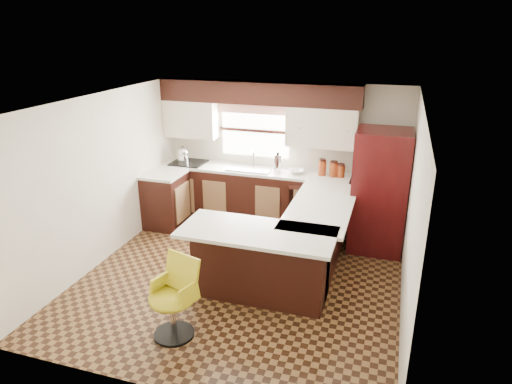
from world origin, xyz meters
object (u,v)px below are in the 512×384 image
(bar_chair, at_px, (172,300))
(peninsula_long, at_px, (316,237))
(refrigerator, at_px, (380,191))
(peninsula_return, at_px, (261,264))

(bar_chair, bearing_deg, peninsula_long, 76.30)
(refrigerator, xyz_separation_m, bar_chair, (-2.00, -2.89, -0.47))
(peninsula_long, xyz_separation_m, bar_chair, (-1.21, -2.05, 0.01))
(peninsula_long, bearing_deg, bar_chair, -120.67)
(peninsula_long, distance_m, refrigerator, 1.24)
(refrigerator, relative_size, bar_chair, 2.01)
(peninsula_long, bearing_deg, refrigerator, 46.99)
(refrigerator, bearing_deg, peninsula_long, -133.01)
(peninsula_long, relative_size, peninsula_return, 1.18)
(bar_chair, bearing_deg, refrigerator, 72.30)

